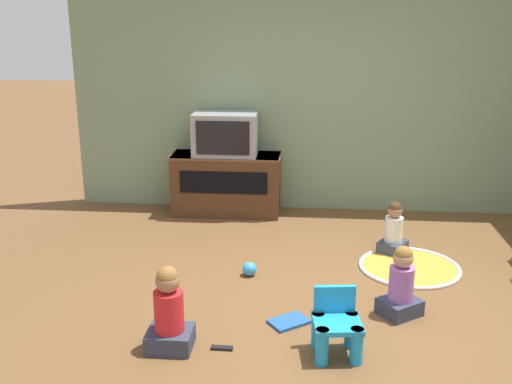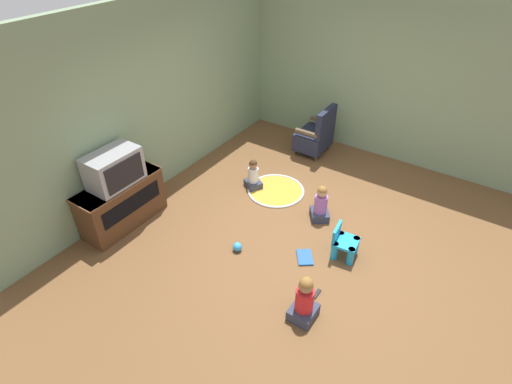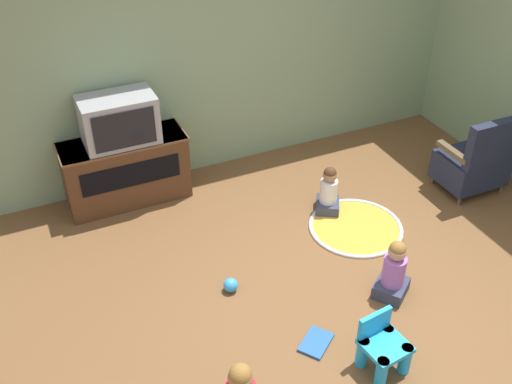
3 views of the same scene
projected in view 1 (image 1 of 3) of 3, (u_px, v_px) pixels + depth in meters
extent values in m
plane|color=brown|center=(345.00, 302.00, 4.77)|extent=(30.00, 30.00, 0.00)
cube|color=gray|center=(327.00, 88.00, 6.66)|extent=(5.75, 0.12, 2.79)
cube|color=#4C2D19|center=(226.00, 184.00, 6.76)|extent=(1.20, 0.46, 0.68)
cube|color=brown|center=(226.00, 156.00, 6.67)|extent=(1.23, 0.46, 0.02)
cube|color=black|center=(223.00, 183.00, 6.52)|extent=(0.96, 0.01, 0.25)
cube|color=#939399|center=(225.00, 134.00, 6.59)|extent=(0.70, 0.42, 0.47)
cube|color=black|center=(223.00, 138.00, 6.38)|extent=(0.57, 0.02, 0.36)
cylinder|color=#1E99DB|center=(322.00, 347.00, 3.89)|extent=(0.09, 0.09, 0.25)
cylinder|color=#1E99DB|center=(357.00, 346.00, 3.90)|extent=(0.09, 0.09, 0.25)
cylinder|color=#1E99DB|center=(318.00, 330.00, 4.09)|extent=(0.09, 0.09, 0.25)
cylinder|color=#1E99DB|center=(350.00, 330.00, 4.10)|extent=(0.09, 0.09, 0.25)
cube|color=#1E99DB|center=(337.00, 323.00, 3.97)|extent=(0.35, 0.34, 0.04)
cube|color=#1E99DB|center=(335.00, 299.00, 4.06)|extent=(0.29, 0.07, 0.19)
cylinder|color=gold|center=(409.00, 267.00, 5.38)|extent=(0.90, 0.90, 0.01)
torus|color=silver|center=(409.00, 267.00, 5.38)|extent=(0.91, 0.91, 0.04)
cube|color=#33384C|center=(170.00, 339.00, 4.10)|extent=(0.31, 0.27, 0.13)
cylinder|color=red|center=(169.00, 311.00, 4.04)|extent=(0.20, 0.20, 0.29)
sphere|color=#9E7051|center=(167.00, 281.00, 3.97)|extent=(0.16, 0.16, 0.16)
sphere|color=olive|center=(167.00, 277.00, 3.96)|extent=(0.15, 0.15, 0.15)
cube|color=#33384C|center=(399.00, 307.00, 4.55)|extent=(0.38, 0.37, 0.12)
cylinder|color=#A566BF|center=(401.00, 283.00, 4.50)|extent=(0.19, 0.19, 0.27)
sphere|color=tan|center=(403.00, 258.00, 4.44)|extent=(0.15, 0.15, 0.15)
sphere|color=olive|center=(403.00, 255.00, 4.43)|extent=(0.14, 0.14, 0.14)
cube|color=#33384C|center=(392.00, 247.00, 5.72)|extent=(0.32, 0.34, 0.11)
cylinder|color=silver|center=(394.00, 229.00, 5.67)|extent=(0.17, 0.17, 0.24)
sphere|color=#9E7051|center=(395.00, 211.00, 5.62)|extent=(0.14, 0.14, 0.14)
sphere|color=#472D19|center=(395.00, 208.00, 5.61)|extent=(0.13, 0.13, 0.13)
sphere|color=#3399E5|center=(250.00, 269.00, 5.22)|extent=(0.12, 0.12, 0.12)
cube|color=#235699|center=(289.00, 322.00, 4.44)|extent=(0.34, 0.32, 0.02)
cube|color=black|center=(222.00, 348.00, 4.09)|extent=(0.15, 0.05, 0.02)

